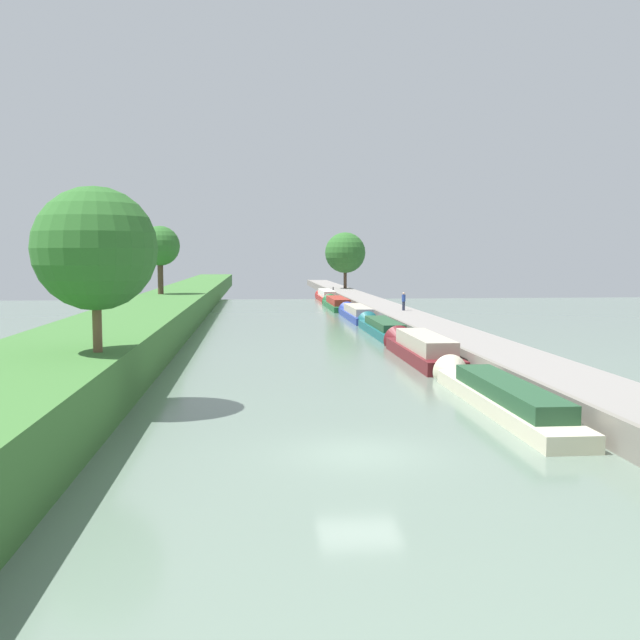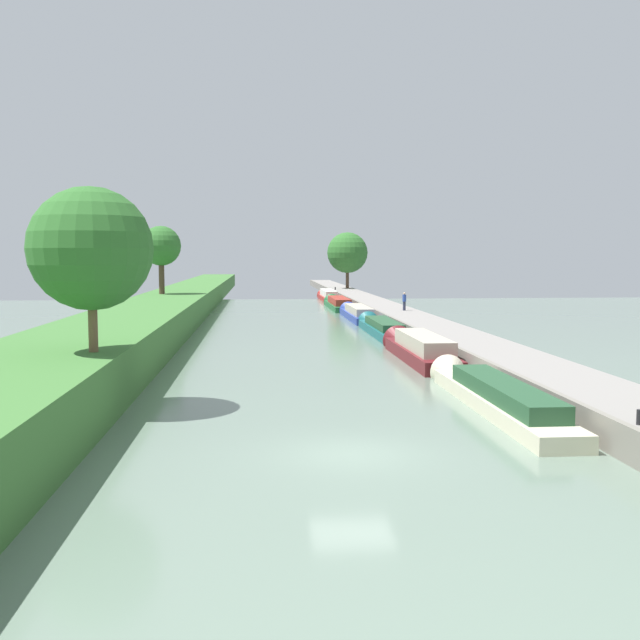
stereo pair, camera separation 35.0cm
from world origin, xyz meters
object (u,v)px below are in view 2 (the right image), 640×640
(narrowboat_cream, at_px, (492,395))
(narrowboat_blue, at_px, (357,313))
(narrowboat_teal, at_px, (381,327))
(person_walking, at_px, (404,301))
(narrowboat_green, at_px, (338,304))
(mooring_bollard_far, at_px, (335,289))
(narrowboat_red, at_px, (328,296))
(narrowboat_maroon, at_px, (418,348))
(mooring_bollard_near, at_px, (639,417))

(narrowboat_cream, bearing_deg, narrowboat_blue, 89.88)
(narrowboat_teal, height_order, person_walking, person_walking)
(narrowboat_blue, relative_size, narrowboat_green, 0.95)
(narrowboat_blue, distance_m, mooring_bollard_far, 36.89)
(person_walking, bearing_deg, narrowboat_red, 96.67)
(narrowboat_maroon, bearing_deg, narrowboat_blue, 89.82)
(narrowboat_maroon, bearing_deg, narrowboat_cream, -89.98)
(narrowboat_green, bearing_deg, mooring_bollard_near, -88.16)
(narrowboat_green, height_order, narrowboat_red, narrowboat_red)
(narrowboat_blue, xyz_separation_m, mooring_bollard_near, (1.76, -48.64, 0.75))
(narrowboat_cream, xyz_separation_m, narrowboat_teal, (0.13, 27.47, -0.02))
(narrowboat_maroon, bearing_deg, narrowboat_green, 90.26)
(narrowboat_cream, bearing_deg, narrowboat_red, 89.97)
(narrowboat_blue, distance_m, narrowboat_green, 14.63)
(narrowboat_maroon, distance_m, mooring_bollard_near, 21.35)
(narrowboat_teal, xyz_separation_m, narrowboat_red, (-0.10, 43.04, 0.11))
(narrowboat_green, relative_size, mooring_bollard_near, 32.47)
(narrowboat_teal, distance_m, person_walking, 10.49)
(mooring_bollard_far, bearing_deg, narrowboat_maroon, -91.65)
(narrowboat_maroon, distance_m, narrowboat_red, 56.97)
(narrowboat_cream, distance_m, person_walking, 37.38)
(narrowboat_cream, bearing_deg, narrowboat_teal, 89.72)
(narrowboat_blue, distance_m, narrowboat_red, 29.58)
(narrowboat_teal, xyz_separation_m, mooring_bollard_far, (1.71, 50.30, 0.80))
(narrowboat_teal, relative_size, mooring_bollard_near, 30.01)
(mooring_bollard_far, bearing_deg, narrowboat_cream, -91.36)
(narrowboat_cream, bearing_deg, narrowboat_green, 90.20)
(narrowboat_cream, xyz_separation_m, person_walking, (3.93, 37.15, 1.43))
(narrowboat_teal, height_order, narrowboat_red, narrowboat_red)
(narrowboat_maroon, relative_size, narrowboat_red, 0.86)
(narrowboat_teal, bearing_deg, narrowboat_red, 90.13)
(narrowboat_blue, xyz_separation_m, narrowboat_green, (-0.28, 14.63, -0.01))
(narrowboat_teal, height_order, narrowboat_blue, narrowboat_blue)
(narrowboat_blue, xyz_separation_m, mooring_bollard_far, (1.76, 36.84, 0.75))
(person_walking, bearing_deg, narrowboat_cream, -96.05)
(mooring_bollard_near, height_order, mooring_bollard_far, same)
(narrowboat_green, relative_size, person_walking, 8.80)
(narrowboat_green, height_order, mooring_bollard_near, mooring_bollard_near)
(narrowboat_red, height_order, mooring_bollard_far, mooring_bollard_far)
(narrowboat_teal, relative_size, person_walking, 8.13)
(narrowboat_red, xyz_separation_m, mooring_bollard_near, (1.81, -78.23, 0.69))
(narrowboat_teal, xyz_separation_m, narrowboat_blue, (-0.05, 13.45, 0.05))
(person_walking, relative_size, mooring_bollard_near, 3.69)
(narrowboat_blue, relative_size, mooring_bollard_near, 30.97)
(narrowboat_cream, xyz_separation_m, narrowboat_maroon, (-0.01, 13.54, 0.13))
(person_walking, bearing_deg, narrowboat_green, 102.64)
(narrowboat_blue, height_order, mooring_bollard_far, mooring_bollard_far)
(narrowboat_cream, bearing_deg, person_walking, 83.95)
(narrowboat_maroon, height_order, narrowboat_teal, narrowboat_maroon)
(narrowboat_blue, bearing_deg, mooring_bollard_near, -87.93)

